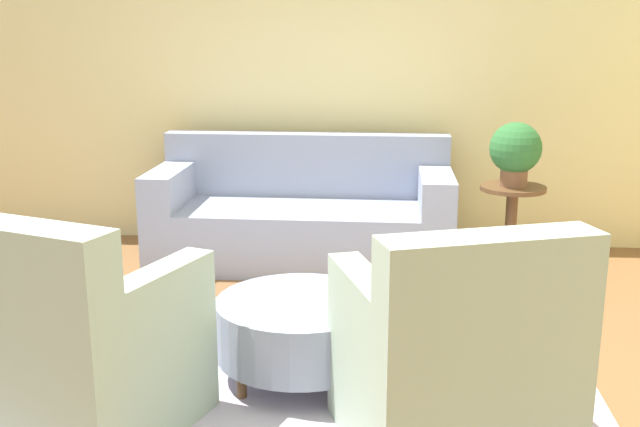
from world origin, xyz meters
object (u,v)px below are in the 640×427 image
potted_plant_on_side_table (515,151)px  ottoman_table (300,327)px  armchair_left (75,352)px  couch (303,218)px  armchair_right (455,367)px  side_table (511,218)px

potted_plant_on_side_table → ottoman_table: bearing=-127.5°
armchair_left → ottoman_table: (0.90, 0.64, -0.12)m
ottoman_table → couch: bearing=96.1°
couch → armchair_right: size_ratio=2.10×
armchair_left → side_table: armchair_left is taller
couch → armchair_right: 2.78m
armchair_right → side_table: bearing=76.0°
armchair_right → potted_plant_on_side_table: bearing=76.0°
couch → ottoman_table: 1.99m
potted_plant_on_side_table → armchair_right: bearing=-104.0°
armchair_right → ottoman_table: 0.96m
couch → armchair_left: 2.71m
armchair_left → armchair_right: size_ratio=1.00×
couch → armchair_right: bearing=-70.5°
couch → side_table: 1.54m
couch → potted_plant_on_side_table: (1.51, -0.29, 0.58)m
armchair_right → ottoman_table: size_ratio=1.25×
armchair_right → potted_plant_on_side_table: potted_plant_on_side_table is taller
side_table → armchair_left: bearing=-133.3°
couch → potted_plant_on_side_table: size_ratio=5.01×
couch → side_table: (1.51, -0.29, 0.11)m
ottoman_table → side_table: bearing=52.5°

